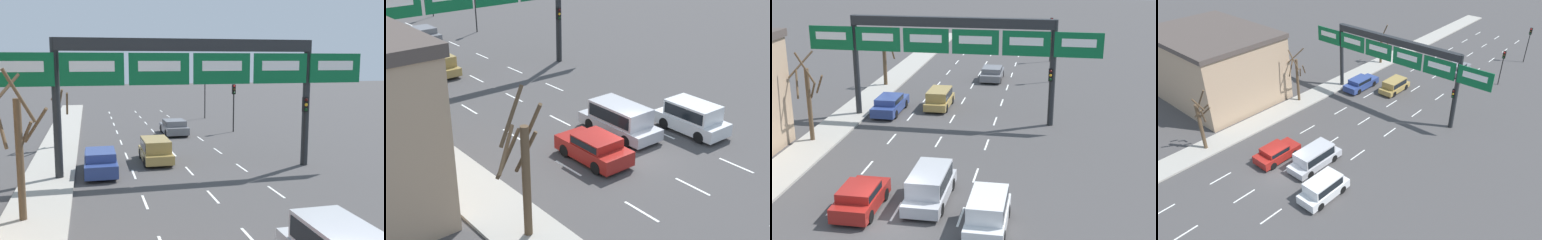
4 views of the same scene
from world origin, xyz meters
The scene contains 17 objects.
ground_plane centered at (0.00, 0.00, 0.00)m, with size 220.00×220.00×0.00m, color #474444.
sidewalk_left centered at (-8.00, 0.00, 0.07)m, with size 2.80×110.00×0.15m.
lane_dashes centered at (0.00, 13.50, 0.01)m, with size 6.72×67.00×0.01m.
sign_gantry centered at (0.00, 15.76, 6.21)m, with size 21.60×0.70×7.76m.
building_near centered at (-16.73, 4.70, 3.82)m, with size 14.14×10.51×7.63m.
car_blue centered at (-5.15, 16.73, 0.75)m, with size 1.85×4.75×1.40m.
suv_silver centered at (1.43, 2.41, 0.98)m, with size 1.96×4.89×1.76m.
car_grey centered at (1.57, 28.64, 0.71)m, with size 1.99×4.21×1.32m.
suv_gold centered at (-1.60, 18.77, 0.86)m, with size 1.82×4.08×1.53m.
car_red centered at (-1.78, 0.83, 0.75)m, with size 1.91×4.04×1.39m.
suv_white centered at (4.76, 0.07, 0.96)m, with size 1.87×4.14×1.74m.
traffic_light_near_gantry centered at (7.27, 15.66, 3.08)m, with size 0.30×0.35×4.29m.
traffic_light_mid_block centered at (7.14, 28.69, 3.13)m, with size 0.30×0.35×4.37m.
traffic_light_far_end centered at (7.00, 38.14, 3.49)m, with size 0.30×0.35×4.91m.
tree_bare_closest centered at (-8.02, -2.35, 2.94)m, with size 1.78×1.63×5.85m.
tree_bare_second centered at (-7.94, 24.69, 2.57)m, with size 1.35×1.62×5.37m.
tree_bare_third centered at (-8.45, 9.64, 3.17)m, with size 2.52×2.29×6.14m.
Camera 4 is at (20.67, -15.27, 20.34)m, focal length 35.00 mm.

